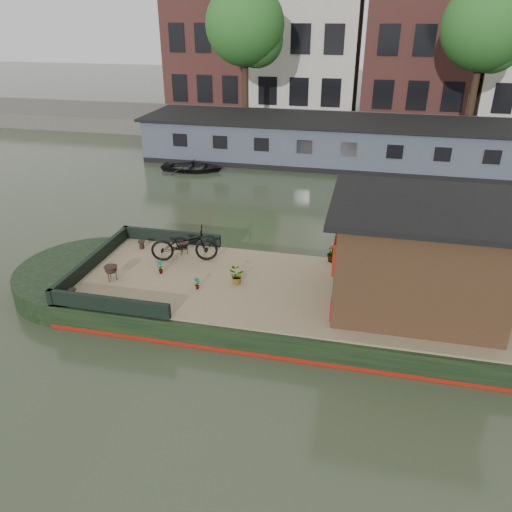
% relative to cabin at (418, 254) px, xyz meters
% --- Properties ---
extents(ground, '(120.00, 120.00, 0.00)m').
position_rel_cabin_xyz_m(ground, '(-2.19, 0.00, -1.88)').
color(ground, '#2C3823').
rests_on(ground, ground).
extents(houseboat_hull, '(14.01, 4.02, 0.60)m').
position_rel_cabin_xyz_m(houseboat_hull, '(-3.52, 0.00, -1.60)').
color(houseboat_hull, black).
rests_on(houseboat_hull, ground).
extents(houseboat_deck, '(11.80, 3.80, 0.05)m').
position_rel_cabin_xyz_m(houseboat_deck, '(-2.19, 0.00, -1.25)').
color(houseboat_deck, '#917E59').
rests_on(houseboat_deck, houseboat_hull).
extents(bow_bulwark, '(3.00, 4.00, 0.35)m').
position_rel_cabin_xyz_m(bow_bulwark, '(-7.25, 0.00, -1.05)').
color(bow_bulwark, black).
rests_on(bow_bulwark, houseboat_deck).
extents(cabin, '(4.00, 3.50, 2.42)m').
position_rel_cabin_xyz_m(cabin, '(0.00, 0.00, 0.00)').
color(cabin, '#322113').
rests_on(cabin, houseboat_deck).
extents(bicycle, '(1.89, 1.06, 0.94)m').
position_rel_cabin_xyz_m(bicycle, '(-5.87, 0.88, -0.76)').
color(bicycle, black).
rests_on(bicycle, houseboat_deck).
extents(potted_plant_a, '(0.22, 0.17, 0.36)m').
position_rel_cabin_xyz_m(potted_plant_a, '(-6.23, 0.02, -1.05)').
color(potted_plant_a, maroon).
rests_on(potted_plant_a, houseboat_deck).
extents(potted_plant_c, '(0.40, 0.35, 0.41)m').
position_rel_cabin_xyz_m(potted_plant_c, '(-4.19, -0.08, -1.02)').
color(potted_plant_c, '#AE5A32').
rests_on(potted_plant_c, houseboat_deck).
extents(potted_plant_d, '(0.32, 0.32, 0.50)m').
position_rel_cabin_xyz_m(potted_plant_d, '(-1.99, 1.70, -0.98)').
color(potted_plant_d, brown).
rests_on(potted_plant_d, houseboat_deck).
extents(potted_plant_e, '(0.19, 0.20, 0.31)m').
position_rel_cabin_xyz_m(potted_plant_e, '(-5.04, -0.54, -1.07)').
color(potted_plant_e, '#A46330').
rests_on(potted_plant_e, houseboat_deck).
extents(brazier_front, '(0.37, 0.37, 0.38)m').
position_rel_cabin_xyz_m(brazier_front, '(-7.27, -0.59, -1.04)').
color(brazier_front, black).
rests_on(brazier_front, houseboat_deck).
extents(brazier_rear, '(0.35, 0.35, 0.35)m').
position_rel_cabin_xyz_m(brazier_rear, '(-6.04, 1.24, -1.05)').
color(brazier_rear, black).
rests_on(brazier_rear, houseboat_deck).
extents(bollard_port, '(0.20, 0.20, 0.23)m').
position_rel_cabin_xyz_m(bollard_port, '(-7.34, 1.31, -1.11)').
color(bollard_port, black).
rests_on(bollard_port, houseboat_deck).
extents(bollard_stbd, '(0.18, 0.18, 0.20)m').
position_rel_cabin_xyz_m(bollard_stbd, '(-7.79, -1.54, -1.13)').
color(bollard_stbd, black).
rests_on(bollard_stbd, houseboat_deck).
extents(dinghy, '(2.97, 2.18, 0.60)m').
position_rel_cabin_xyz_m(dinghy, '(-9.31, 11.12, -1.58)').
color(dinghy, black).
rests_on(dinghy, ground).
extents(far_houseboat, '(20.40, 4.40, 2.11)m').
position_rel_cabin_xyz_m(far_houseboat, '(-2.19, 14.00, -0.91)').
color(far_houseboat, '#414657').
rests_on(far_houseboat, ground).
extents(quay, '(60.00, 6.00, 0.90)m').
position_rel_cabin_xyz_m(quay, '(-2.19, 20.50, -1.43)').
color(quay, '#47443F').
rests_on(quay, ground).
extents(tree_left, '(4.40, 4.40, 7.40)m').
position_rel_cabin_xyz_m(tree_left, '(-8.54, 19.07, 4.02)').
color(tree_left, '#332316').
rests_on(tree_left, quay).
extents(tree_right, '(4.40, 4.40, 7.40)m').
position_rel_cabin_xyz_m(tree_right, '(3.96, 19.07, 4.02)').
color(tree_right, '#332316').
rests_on(tree_right, quay).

